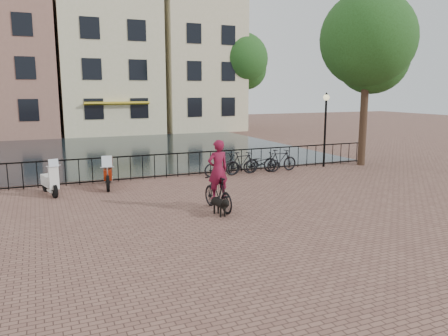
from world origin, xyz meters
name	(u,v)px	position (x,y,z in m)	size (l,w,h in m)	color
ground	(269,232)	(0.00, 0.00, 0.00)	(100.00, 100.00, 0.00)	brown
canal_water	(133,150)	(0.00, 17.30, 0.00)	(20.00, 20.00, 0.00)	black
railing	(178,165)	(0.00, 8.00, 0.50)	(20.00, 0.05, 1.02)	black
canal_house_left	(2,54)	(-7.50, 30.00, 6.40)	(7.50, 9.00, 12.80)	#895D50
canal_house_mid	(106,63)	(0.50, 30.00, 5.90)	(8.00, 9.50, 11.80)	beige
canal_house_right	(194,57)	(8.50, 30.00, 6.65)	(7.00, 9.00, 13.30)	beige
tree_near_right	(368,40)	(9.20, 7.30, 5.97)	(4.48, 4.48, 8.24)	black
tree_far_right	(241,59)	(12.00, 27.00, 6.35)	(4.76, 4.76, 8.76)	black
lamp_post	(326,117)	(7.20, 7.60, 2.38)	(0.30, 0.30, 3.45)	black
cyclist	(218,179)	(-0.43, 2.47, 0.96)	(0.84, 1.90, 2.54)	black
dog	(219,205)	(-0.60, 1.93, 0.30)	(0.37, 0.91, 0.60)	black
motorcycle	(108,170)	(-3.03, 7.07, 0.68)	(0.77, 1.94, 1.35)	maroon
scooter	(49,175)	(-5.11, 6.68, 0.69)	(0.77, 1.55, 1.38)	silver
parked_bike_0	(222,166)	(1.80, 7.40, 0.45)	(0.60, 1.72, 0.90)	black
parked_bike_1	(242,163)	(2.75, 7.40, 0.50)	(0.47, 1.66, 1.00)	black
parked_bike_2	(261,163)	(3.70, 7.40, 0.45)	(0.60, 1.72, 0.90)	black
parked_bike_3	(280,160)	(4.65, 7.40, 0.50)	(0.47, 1.66, 1.00)	black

